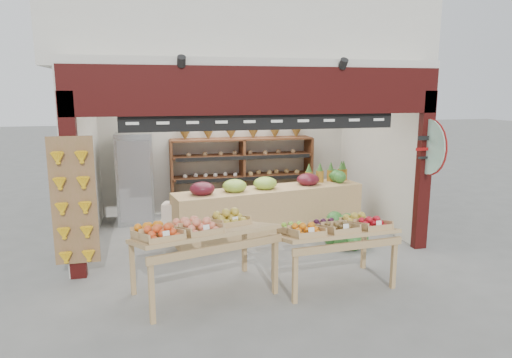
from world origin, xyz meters
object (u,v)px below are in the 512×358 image
object	(u,v)px
cardboard_stack	(187,227)
watermelon_pile	(345,234)
refrigerator	(135,178)
display_table_left	(194,232)
display_table_right	(334,230)
back_shelving	(242,158)
mid_counter	(270,210)

from	to	relation	value
cardboard_stack	watermelon_pile	xyz separation A→B (m)	(2.64, -0.90, -0.04)
watermelon_pile	refrigerator	bearing A→B (deg)	146.44
refrigerator	cardboard_stack	world-z (taller)	refrigerator
display_table_left	display_table_right	distance (m)	1.90
refrigerator	display_table_left	size ratio (longest dim) A/B	0.93
back_shelving	display_table_left	bearing A→B (deg)	-110.16
mid_counter	display_table_right	size ratio (longest dim) A/B	2.23
mid_counter	display_table_right	xyz separation A→B (m)	(0.28, -2.32, 0.30)
mid_counter	watermelon_pile	bearing A→B (deg)	-38.32
cardboard_stack	mid_counter	bearing A→B (deg)	-0.62
cardboard_stack	mid_counter	world-z (taller)	mid_counter
back_shelving	watermelon_pile	world-z (taller)	back_shelving
watermelon_pile	mid_counter	bearing A→B (deg)	141.68
display_table_right	watermelon_pile	xyz separation A→B (m)	(0.83, 1.45, -0.57)
back_shelving	watermelon_pile	size ratio (longest dim) A/B	4.12
cardboard_stack	display_table_left	xyz separation A→B (m)	(-0.09, -2.25, 0.61)
cardboard_stack	display_table_left	distance (m)	2.34
refrigerator	display_table_right	distance (m)	4.65
display_table_left	cardboard_stack	bearing A→B (deg)	87.76
refrigerator	display_table_left	distance (m)	3.78
display_table_left	watermelon_pile	bearing A→B (deg)	26.48
back_shelving	refrigerator	bearing A→B (deg)	-173.03
cardboard_stack	display_table_left	bearing A→B (deg)	-92.24
cardboard_stack	mid_counter	distance (m)	1.54
back_shelving	display_table_right	xyz separation A→B (m)	(0.43, -4.06, -0.42)
cardboard_stack	display_table_right	bearing A→B (deg)	-52.38
refrigerator	mid_counter	distance (m)	2.85
mid_counter	display_table_left	size ratio (longest dim) A/B	1.84
back_shelving	display_table_left	size ratio (longest dim) A/B	1.57
watermelon_pile	back_shelving	bearing A→B (deg)	115.80
refrigerator	display_table_right	world-z (taller)	refrigerator
mid_counter	display_table_right	world-z (taller)	mid_counter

